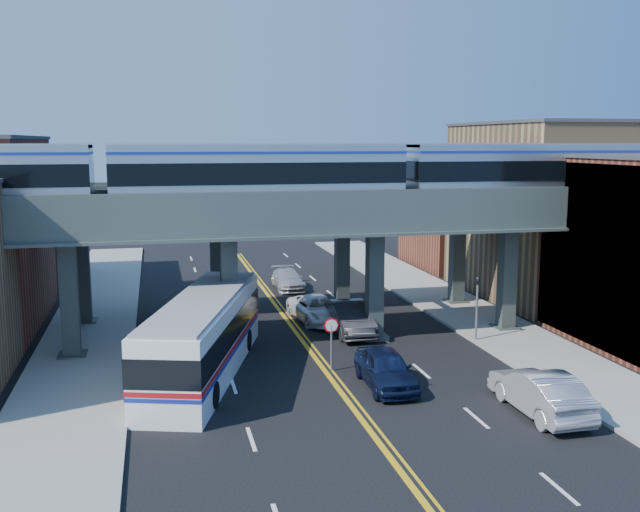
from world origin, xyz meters
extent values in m
plane|color=black|center=(0.00, 0.00, 0.00)|extent=(120.00, 120.00, 0.00)
cube|color=gray|center=(-11.50, 10.00, 0.08)|extent=(5.00, 70.00, 0.16)
cube|color=gray|center=(11.50, 10.00, 0.08)|extent=(5.00, 70.00, 0.16)
cube|color=olive|center=(-18.50, 29.00, 4.00)|extent=(8.00, 10.00, 8.00)
cube|color=olive|center=(18.50, 16.00, 6.00)|extent=(8.00, 14.00, 12.00)
cube|color=brown|center=(18.50, 29.00, 4.50)|extent=(8.00, 10.00, 9.00)
cube|color=#29ACB5|center=(14.55, 4.00, 4.75)|extent=(0.10, 9.50, 9.50)
cube|color=#394340|center=(-12.00, 8.00, 3.00)|extent=(0.85, 0.85, 6.00)
cube|color=#394340|center=(-4.00, 8.00, 3.00)|extent=(0.85, 0.85, 6.00)
cube|color=#394340|center=(4.00, 8.00, 3.00)|extent=(0.85, 0.85, 6.00)
cube|color=#394340|center=(12.00, 8.00, 3.00)|extent=(0.85, 0.85, 6.00)
cube|color=#4E5952|center=(0.00, 8.00, 6.70)|extent=(52.00, 3.60, 1.40)
cube|color=#394340|center=(-12.00, 15.00, 3.00)|extent=(0.85, 0.85, 6.00)
cube|color=#394340|center=(-4.00, 15.00, 3.00)|extent=(0.85, 0.85, 6.00)
cube|color=#394340|center=(4.00, 15.00, 3.00)|extent=(0.85, 0.85, 6.00)
cube|color=#394340|center=(12.00, 15.00, 3.00)|extent=(0.85, 0.85, 6.00)
cube|color=#4E5952|center=(0.00, 15.00, 6.70)|extent=(52.00, 3.60, 1.40)
cube|color=black|center=(-13.32, 8.00, 7.52)|extent=(2.17, 2.17, 0.25)
cube|color=black|center=(-7.12, 8.00, 7.52)|extent=(2.17, 2.17, 0.25)
cube|color=black|center=(2.49, 8.00, 7.52)|extent=(2.17, 2.17, 0.25)
cube|color=#B1B4BB|center=(-2.32, 8.00, 9.23)|extent=(15.01, 2.86, 3.16)
cube|color=black|center=(-2.32, 8.00, 9.38)|extent=(15.03, 2.92, 1.09)
cube|color=black|center=(8.69, 8.00, 7.52)|extent=(2.17, 2.17, 0.25)
cube|color=black|center=(18.29, 8.00, 7.52)|extent=(2.17, 2.17, 0.25)
cube|color=#B1B4BB|center=(13.49, 8.00, 9.23)|extent=(15.01, 2.86, 3.16)
cube|color=black|center=(13.49, 8.00, 9.38)|extent=(15.03, 2.92, 1.09)
cylinder|color=slate|center=(0.30, 3.00, 1.15)|extent=(0.09, 0.09, 2.30)
cylinder|color=red|center=(0.30, 3.00, 2.25)|extent=(0.76, 0.04, 0.76)
cylinder|color=slate|center=(9.20, 6.00, 1.60)|extent=(0.12, 0.12, 3.20)
imported|color=black|center=(9.20, 6.00, 3.65)|extent=(0.15, 0.18, 0.90)
cube|color=white|center=(-5.63, 4.00, 1.76)|extent=(6.84, 13.91, 3.53)
cube|color=black|center=(-5.63, 4.00, 2.22)|extent=(6.91, 13.97, 1.19)
cube|color=#B21419|center=(-5.63, 4.00, 1.42)|extent=(6.90, 13.97, 0.20)
cylinder|color=black|center=(-6.92, -0.17, 0.57)|extent=(3.26, 1.99, 1.14)
cylinder|color=black|center=(-4.51, 7.65, 0.57)|extent=(3.26, 1.99, 1.14)
imported|color=black|center=(2.14, 0.32, 0.84)|extent=(2.14, 5.01, 1.69)
imported|color=#2A2A2C|center=(2.99, 9.35, 0.91)|extent=(2.07, 5.55, 1.81)
imported|color=white|center=(1.80, 12.46, 0.76)|extent=(3.21, 5.77, 1.52)
imported|color=#A8A9AD|center=(1.80, 22.40, 0.72)|extent=(2.06, 4.97, 1.44)
imported|color=#98989C|center=(7.20, -4.11, 0.90)|extent=(1.94, 5.50, 1.81)
camera|label=1|loc=(-7.68, -28.82, 10.89)|focal=40.00mm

